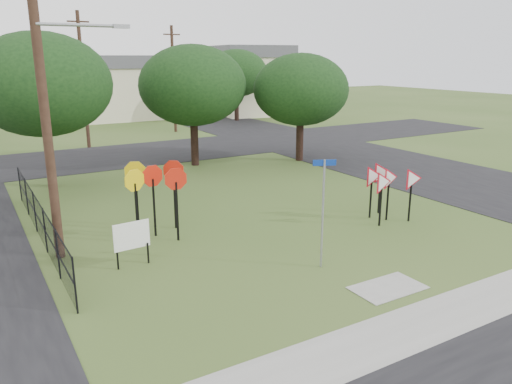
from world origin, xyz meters
TOP-DOWN VIEW (x-y plane):
  - ground at (0.00, 0.00)m, footprint 140.00×140.00m
  - sidewalk at (0.00, -4.20)m, footprint 30.00×1.60m
  - planting_strip at (0.00, -5.40)m, footprint 30.00×0.80m
  - street_right at (12.00, 10.00)m, footprint 8.00×50.00m
  - street_far at (0.00, 20.00)m, footprint 60.00×8.00m
  - curb_pad at (0.00, -2.40)m, footprint 2.00×1.20m
  - street_name_sign at (-0.69, -0.31)m, footprint 0.63×0.29m
  - stop_sign_cluster at (-3.97, 4.85)m, footprint 2.38×2.03m
  - yield_sign_cluster at (4.23, 2.02)m, footprint 2.29×1.69m
  - info_board at (-5.53, 2.61)m, footprint 1.12×0.14m
  - utility_pole_main at (-7.24, 4.50)m, footprint 3.55×0.33m
  - far_pole_a at (-2.00, 24.00)m, footprint 1.40×0.24m
  - far_pole_b at (6.00, 28.00)m, footprint 1.40×0.24m
  - fence_run at (-7.60, 6.25)m, footprint 0.05×11.55m
  - house_mid at (4.00, 40.00)m, footprint 8.40×8.40m
  - house_right at (18.00, 36.00)m, footprint 8.30×8.30m
  - tree_near_left at (-6.00, 14.00)m, footprint 6.40×6.40m
  - tree_near_mid at (2.00, 15.00)m, footprint 6.00×6.00m
  - tree_near_right at (8.00, 13.00)m, footprint 5.60×5.60m
  - tree_far_right at (14.00, 32.00)m, footprint 6.00×6.00m

SIDE VIEW (x-z plane):
  - ground at x=0.00m, z-range 0.00..0.00m
  - planting_strip at x=0.00m, z-range 0.00..0.02m
  - sidewalk at x=0.00m, z-range 0.00..0.02m
  - street_right at x=12.00m, z-range 0.00..0.02m
  - street_far at x=0.00m, z-range 0.00..0.02m
  - curb_pad at x=0.00m, z-range 0.00..0.02m
  - fence_run at x=-7.60m, z-range 0.03..1.53m
  - info_board at x=-5.53m, z-range 0.23..1.63m
  - yield_sign_cluster at x=4.23m, z-range 0.51..2.65m
  - street_name_sign at x=-0.69m, z-range 0.22..3.51m
  - stop_sign_cluster at x=-3.97m, z-range 0.61..3.18m
  - house_mid at x=4.00m, z-range 0.05..6.25m
  - house_right at x=18.00m, z-range 0.05..7.25m
  - tree_near_right at x=8.00m, z-range 1.06..7.39m
  - far_pole_b at x=6.00m, z-range 0.10..8.60m
  - tree_near_mid at x=2.00m, z-range 1.14..7.94m
  - tree_far_right at x=14.00m, z-range 1.14..7.94m
  - far_pole_a at x=-2.00m, z-range 0.10..9.10m
  - tree_near_left at x=-6.00m, z-range 1.22..8.49m
  - utility_pole_main at x=-7.24m, z-range 0.21..10.21m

